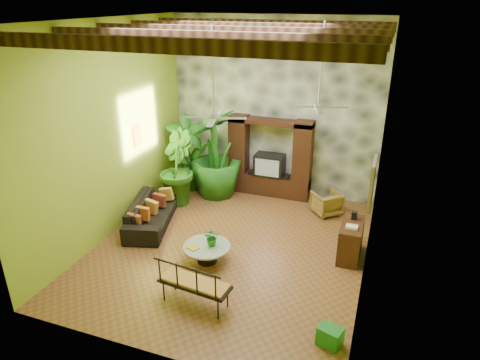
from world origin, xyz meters
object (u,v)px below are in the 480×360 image
at_px(side_console, 351,240).
at_px(tall_plant_b, 176,168).
at_px(ceiling_fan_front, 213,107).
at_px(iron_bench, 193,282).
at_px(tall_plant_c, 216,154).
at_px(entertainment_center, 270,163).
at_px(green_bin, 330,336).
at_px(ceiling_fan_back, 319,97).
at_px(coffee_table, 207,251).
at_px(tall_plant_a, 189,153).
at_px(wicker_armchair, 327,203).
at_px(sofa, 152,212).

bearing_deg(side_console, tall_plant_b, 166.52).
xyz_separation_m(ceiling_fan_front, iron_bench, (0.28, -1.81, -2.86)).
relative_size(tall_plant_c, iron_bench, 1.78).
bearing_deg(entertainment_center, green_bin, -64.07).
relative_size(entertainment_center, ceiling_fan_back, 1.29).
distance_m(tall_plant_b, iron_bench, 4.63).
bearing_deg(coffee_table, tall_plant_a, 121.24).
distance_m(wicker_armchair, tall_plant_b, 4.24).
distance_m(sofa, side_console, 4.95).
xyz_separation_m(ceiling_fan_front, tall_plant_a, (-2.14, 3.03, -2.25)).
distance_m(entertainment_center, tall_plant_c, 1.58).
bearing_deg(tall_plant_c, green_bin, -49.96).
xyz_separation_m(ceiling_fan_front, tall_plant_c, (-1.24, 2.95, -2.12)).
height_order(wicker_armchair, coffee_table, wicker_armchair).
bearing_deg(side_console, ceiling_fan_back, 147.15).
bearing_deg(wicker_armchair, tall_plant_c, -43.13).
height_order(ceiling_fan_back, tall_plant_c, ceiling_fan_back).
xyz_separation_m(tall_plant_a, iron_bench, (2.42, -4.84, -0.61)).
bearing_deg(sofa, green_bin, -133.82).
relative_size(ceiling_fan_front, tall_plant_c, 0.73).
bearing_deg(side_console, coffee_table, -156.29).
xyz_separation_m(tall_plant_a, tall_plant_c, (0.91, -0.08, 0.13)).
xyz_separation_m(side_console, green_bin, (0.00, -2.83, -0.24)).
distance_m(wicker_armchair, iron_bench, 4.95).
relative_size(coffee_table, iron_bench, 0.72).
bearing_deg(ceiling_fan_back, tall_plant_a, 160.09).
distance_m(entertainment_center, tall_plant_b, 2.70).
distance_m(coffee_table, iron_bench, 1.53).
height_order(coffee_table, side_console, side_console).
height_order(tall_plant_c, green_bin, tall_plant_c).
height_order(ceiling_fan_front, side_console, ceiling_fan_front).
distance_m(ceiling_fan_front, iron_bench, 3.39).
xyz_separation_m(ceiling_fan_front, tall_plant_b, (-2.11, 2.13, -2.36)).
height_order(sofa, wicker_armchair, sofa).
height_order(entertainment_center, ceiling_fan_back, ceiling_fan_back).
height_order(tall_plant_a, iron_bench, tall_plant_a).
xyz_separation_m(wicker_armchair, tall_plant_c, (-3.25, 0.13, 0.97)).
height_order(sofa, iron_bench, iron_bench).
bearing_deg(iron_bench, ceiling_fan_front, 105.06).
relative_size(ceiling_fan_front, tall_plant_b, 0.89).
distance_m(wicker_armchair, coffee_table, 3.81).
height_order(entertainment_center, tall_plant_a, tall_plant_a).
bearing_deg(entertainment_center, tall_plant_b, -148.63).
relative_size(sofa, side_console, 2.23).
xyz_separation_m(entertainment_center, sofa, (-2.30, -2.82, -0.63)).
bearing_deg(green_bin, side_console, 90.00).
height_order(tall_plant_a, side_console, tall_plant_a).
relative_size(iron_bench, green_bin, 3.66).
relative_size(entertainment_center, side_console, 2.31).
distance_m(ceiling_fan_back, side_console, 3.24).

